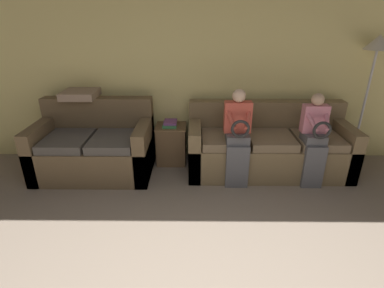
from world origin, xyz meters
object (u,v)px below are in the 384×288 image
(couch_main, at_px, (267,147))
(child_right_seated, at_px, (315,137))
(side_shelf, at_px, (171,143))
(book_stack, at_px, (170,124))
(child_left_seated, at_px, (238,135))
(floor_lamp, at_px, (376,55))
(throw_pillow, at_px, (80,94))
(couch_side, at_px, (95,148))

(couch_main, height_order, child_right_seated, child_right_seated)
(side_shelf, distance_m, book_stack, 0.32)
(child_left_seated, height_order, child_right_seated, child_left_seated)
(side_shelf, xyz_separation_m, floor_lamp, (2.73, 0.00, 1.28))
(couch_main, xyz_separation_m, throw_pillow, (-2.63, 0.25, 0.70))
(child_right_seated, xyz_separation_m, book_stack, (-1.87, 0.59, -0.04))
(couch_side, height_order, child_left_seated, child_left_seated)
(floor_lamp, xyz_separation_m, throw_pillow, (-3.98, 0.01, -0.54))
(side_shelf, xyz_separation_m, book_stack, (-0.01, -0.00, 0.32))
(book_stack, relative_size, floor_lamp, 0.14)
(child_left_seated, xyz_separation_m, book_stack, (-0.90, 0.58, -0.06))
(floor_lamp, bearing_deg, child_left_seated, -162.26)
(child_right_seated, bearing_deg, floor_lamp, 34.28)
(couch_side, xyz_separation_m, child_right_seated, (2.90, -0.29, 0.30))
(couch_main, xyz_separation_m, book_stack, (-1.38, 0.23, 0.27))
(couch_side, relative_size, child_right_seated, 1.31)
(floor_lamp, bearing_deg, side_shelf, -179.94)
(side_shelf, bearing_deg, child_left_seated, -33.37)
(child_right_seated, relative_size, floor_lamp, 0.65)
(book_stack, bearing_deg, side_shelf, 9.97)
(child_left_seated, relative_size, side_shelf, 2.14)
(couch_main, height_order, book_stack, couch_main)
(child_right_seated, height_order, floor_lamp, floor_lamp)
(couch_main, relative_size, side_shelf, 3.83)
(couch_main, height_order, side_shelf, couch_main)
(couch_main, bearing_deg, book_stack, 170.59)
(child_left_seated, relative_size, throw_pillow, 2.66)
(child_right_seated, distance_m, book_stack, 1.96)
(child_left_seated, bearing_deg, couch_side, 171.68)
(book_stack, distance_m, throw_pillow, 1.32)
(child_left_seated, height_order, book_stack, child_left_seated)
(couch_main, relative_size, couch_side, 1.42)
(couch_side, distance_m, child_left_seated, 1.97)
(couch_main, xyz_separation_m, side_shelf, (-1.37, 0.23, -0.05))
(side_shelf, bearing_deg, throw_pillow, 179.28)
(child_left_seated, distance_m, book_stack, 1.07)
(couch_main, bearing_deg, throw_pillow, 174.64)
(book_stack, xyz_separation_m, throw_pillow, (-1.25, 0.02, 0.43))
(couch_side, height_order, book_stack, couch_side)
(throw_pillow, bearing_deg, side_shelf, -0.72)
(couch_main, distance_m, child_right_seated, 0.68)
(child_left_seated, relative_size, floor_lamp, 0.68)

